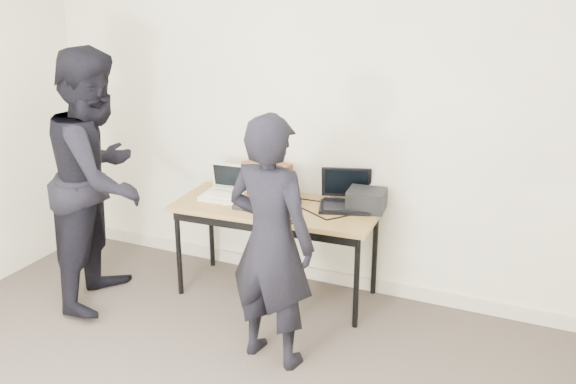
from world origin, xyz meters
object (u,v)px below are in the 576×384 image
Objects in this scene: desk at (276,213)px; laptop_right at (345,198)px; equipment_box at (367,200)px; person_typist at (271,242)px; leather_satchel at (267,178)px; laptop_center at (272,200)px; laptop_beige at (224,191)px; person_observer at (99,178)px.

laptop_right is at bearing 20.62° from desk.
person_typist is at bearing -107.07° from equipment_box.
leather_satchel is 1.13m from person_typist.
desk is 3.87× the size of laptop_center.
laptop_center is at bearing -113.81° from desk.
laptop_right is at bearing 3.51° from leather_satchel.
laptop_center is at bearing -57.24° from person_typist.
laptop_beige is 1.09m from equipment_box.
laptop_right is at bearing 39.00° from laptop_center.
person_typist is (-0.13, -0.99, 0.02)m from laptop_right.
person_typist reaches higher than laptop_center.
person_observer is (-0.97, -0.76, 0.09)m from leather_satchel.
laptop_right is (0.46, 0.21, 0.12)m from desk.
person_typist is at bearing -57.59° from leather_satchel.
leather_satchel is at bearing 160.59° from laptop_right.
laptop_right is at bearing 175.32° from equipment_box.
person_observer reaches higher than laptop_center.
person_typist reaches higher than laptop_right.
leather_satchel is (-0.65, 0.02, 0.07)m from laptop_right.
laptop_beige is 1.21× the size of equipment_box.
laptop_beige is 0.17× the size of person_observer.
laptop_right is at bearing -80.10° from person_observer.
laptop_beige is 0.91m from person_observer.
laptop_right is 0.24× the size of person_observer.
person_observer reaches higher than laptop_beige.
laptop_beige is 0.80× the size of laptop_center.
person_typist reaches higher than equipment_box.
laptop_beige is 0.20× the size of person_typist.
desk is 5.82× the size of equipment_box.
laptop_right reaches higher than laptop_beige.
laptop_center is (0.43, -0.05, 0.01)m from laptop_beige.
person_observer reaches higher than desk.
person_observer is at bearing -172.83° from laptop_right.
leather_satchel is 1.24m from person_observer.
leather_satchel is at bearing 134.61° from laptop_center.
laptop_right is 1.21× the size of leather_satchel.
equipment_box is at bearing 2.96° from leather_satchel.
laptop_center reaches higher than laptop_beige.
equipment_box is (0.64, 0.23, 0.02)m from laptop_center.
equipment_box is 0.14× the size of person_observer.
desk is 0.96× the size of person_typist.
desk is 0.86m from person_typist.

